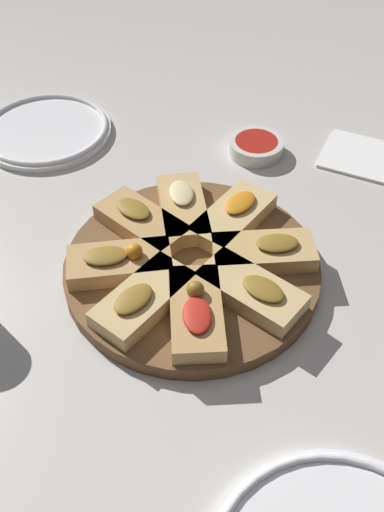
{
  "coord_description": "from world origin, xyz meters",
  "views": [
    {
      "loc": [
        -0.35,
        0.38,
        0.56
      ],
      "look_at": [
        0.0,
        0.0,
        0.03
      ],
      "focal_mm": 42.0,
      "sensor_mm": 36.0,
      "label": 1
    }
  ],
  "objects": [
    {
      "name": "focaccia_slice_3",
      "position": [
        0.06,
        0.07,
        0.03
      ],
      "size": [
        0.13,
        0.13,
        0.04
      ],
      "color": "tan",
      "rests_on": "serving_board"
    },
    {
      "name": "dipping_bowl",
      "position": [
        0.1,
        -0.26,
        0.01
      ],
      "size": [
        0.09,
        0.09,
        0.02
      ],
      "color": "silver",
      "rests_on": "ground_plane"
    },
    {
      "name": "focaccia_slice_4",
      "position": [
        -0.01,
        0.09,
        0.03
      ],
      "size": [
        0.07,
        0.13,
        0.03
      ],
      "color": "#DBB775",
      "rests_on": "serving_board"
    },
    {
      "name": "ground_plane",
      "position": [
        0.0,
        0.0,
        0.0
      ],
      "size": [
        3.0,
        3.0,
        0.0
      ],
      "primitive_type": "plane",
      "color": "beige"
    },
    {
      "name": "focaccia_slice_6",
      "position": [
        -0.09,
        -0.01,
        0.03
      ],
      "size": [
        0.13,
        0.07,
        0.03
      ],
      "color": "#DBB775",
      "rests_on": "serving_board"
    },
    {
      "name": "focaccia_slice_2",
      "position": [
        0.09,
        0.0,
        0.03
      ],
      "size": [
        0.13,
        0.06,
        0.03
      ],
      "color": "tan",
      "rests_on": "serving_board"
    },
    {
      "name": "focaccia_slice_7",
      "position": [
        -0.06,
        -0.07,
        0.03
      ],
      "size": [
        0.13,
        0.13,
        0.03
      ],
      "color": "tan",
      "rests_on": "serving_board"
    },
    {
      "name": "serving_board",
      "position": [
        0.0,
        0.0,
        0.01
      ],
      "size": [
        0.32,
        0.32,
        0.02
      ],
      "primitive_type": "cylinder",
      "color": "brown",
      "rests_on": "ground_plane"
    },
    {
      "name": "focaccia_slice_5",
      "position": [
        -0.06,
        0.06,
        0.03
      ],
      "size": [
        0.13,
        0.13,
        0.04
      ],
      "color": "tan",
      "rests_on": "serving_board"
    },
    {
      "name": "focaccia_slice_0",
      "position": [
        0.01,
        -0.09,
        0.03
      ],
      "size": [
        0.07,
        0.13,
        0.03
      ],
      "color": "#DBB775",
      "rests_on": "serving_board"
    },
    {
      "name": "focaccia_slice_1",
      "position": [
        0.07,
        -0.06,
        0.03
      ],
      "size": [
        0.13,
        0.13,
        0.03
      ],
      "color": "tan",
      "rests_on": "serving_board"
    },
    {
      "name": "plate_right",
      "position": [
        0.38,
        -0.06,
        0.01
      ],
      "size": [
        0.21,
        0.21,
        0.02
      ],
      "color": "white",
      "rests_on": "ground_plane"
    },
    {
      "name": "napkin_stack",
      "position": [
        -0.03,
        -0.36,
        0.0
      ],
      "size": [
        0.15,
        0.14,
        0.01
      ],
      "primitive_type": "cube",
      "rotation": [
        0.0,
        0.0,
        0.32
      ],
      "color": "white",
      "rests_on": "ground_plane"
    }
  ]
}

